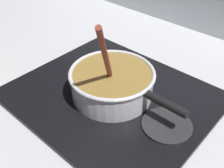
{
  "coord_description": "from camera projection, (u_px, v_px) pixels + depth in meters",
  "views": [
    {
      "loc": [
        0.51,
        -0.23,
        0.52
      ],
      "look_at": [
        0.1,
        0.22,
        0.05
      ],
      "focal_mm": 43.14,
      "sensor_mm": 36.0,
      "label": 1
    }
  ],
  "objects": [
    {
      "name": "ground",
      "position": [
        31.0,
        125.0,
        0.74
      ],
      "size": [
        2.4,
        1.6,
        0.04
      ],
      "primitive_type": "cube",
      "color": "#B7B7BC"
    },
    {
      "name": "hob_plate",
      "position": [
        112.0,
        96.0,
        0.79
      ],
      "size": [
        0.56,
        0.48,
        0.01
      ],
      "primitive_type": "cube",
      "color": "black",
      "rests_on": "ground"
    },
    {
      "name": "burner_ring",
      "position": [
        112.0,
        93.0,
        0.79
      ],
      "size": [
        0.19,
        0.19,
        0.01
      ],
      "primitive_type": "torus",
      "color": "#592D0C",
      "rests_on": "hob_plate"
    },
    {
      "name": "spare_burner",
      "position": [
        167.0,
        125.0,
        0.69
      ],
      "size": [
        0.13,
        0.13,
        0.01
      ],
      "primitive_type": "cylinder",
      "color": "#262628",
      "rests_on": "hob_plate"
    },
    {
      "name": "cooking_pan",
      "position": [
        112.0,
        83.0,
        0.76
      ],
      "size": [
        0.36,
        0.25,
        0.28
      ],
      "color": "silver",
      "rests_on": "hob_plate"
    }
  ]
}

